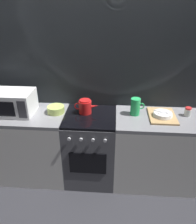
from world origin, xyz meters
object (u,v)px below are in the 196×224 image
Objects in this scene: microwave at (13,103)px; kettle at (85,107)px; dish_pile at (162,115)px; spice_jar at (188,112)px; mixing_bowl at (56,109)px; pitcher at (135,107)px; stove_unit at (91,147)px.

kettle is at bearing 4.70° from microwave.
dish_pile is 0.30m from spice_jar.
spice_jar is (1.18, 0.02, -0.03)m from kettle.
mixing_bowl is at bearing -177.04° from kettle.
microwave reaches higher than dish_pile.
mixing_bowl is 0.93m from pitcher.
mixing_bowl is at bearing 179.23° from dish_pile.
mixing_bowl reaches higher than dish_pile.
microwave is 2.01m from spice_jar.
stove_unit is at bearing -47.11° from kettle.
microwave reaches higher than mixing_bowl.
dish_pile reaches higher than stove_unit.
stove_unit is 2.25× the size of dish_pile.
mixing_bowl is (-0.35, -0.02, -0.04)m from kettle.
mixing_bowl is 1.23m from dish_pile.
stove_unit is 4.50× the size of mixing_bowl.
dish_pile is at bearing -2.22° from kettle.
microwave is at bearing -177.55° from spice_jar.
dish_pile is (1.23, -0.02, -0.02)m from mixing_bowl.
kettle is 1.42× the size of mixing_bowl.
spice_jar is at bearing 1.36° from mixing_bowl.
mixing_bowl is at bearing 173.15° from stove_unit.
kettle is (0.82, 0.07, -0.05)m from microwave.
kettle is 0.58m from pitcher.
stove_unit is 0.95m from dish_pile.
stove_unit is at bearing -177.74° from dish_pile.
kettle is 0.89m from dish_pile.
kettle reaches higher than spice_jar.
mixing_bowl is at bearing -178.64° from spice_jar.
kettle reaches higher than mixing_bowl.
dish_pile is 3.81× the size of spice_jar.
spice_jar is (0.60, 0.01, -0.05)m from pitcher.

